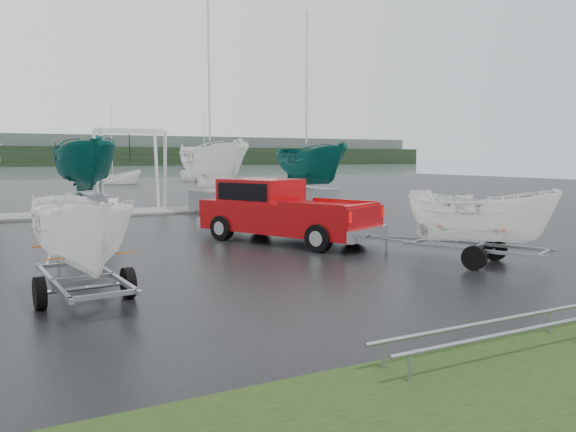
{
  "coord_description": "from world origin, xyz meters",
  "views": [
    {
      "loc": [
        -3.59,
        -14.96,
        2.74
      ],
      "look_at": [
        3.18,
        -1.95,
        1.2
      ],
      "focal_mm": 35.0,
      "sensor_mm": 36.0,
      "label": 1
    }
  ],
  "objects_px": {
    "trailer_hitched": "(480,171)",
    "trailer_parked": "(79,169)",
    "pickup_truck": "(278,209)",
    "boat_hoist": "(130,159)"
  },
  "relations": [
    {
      "from": "trailer_hitched",
      "to": "boat_hoist",
      "type": "height_order",
      "value": "trailer_hitched"
    },
    {
      "from": "boat_hoist",
      "to": "trailer_hitched",
      "type": "bearing_deg",
      "value": -74.0
    },
    {
      "from": "trailer_hitched",
      "to": "pickup_truck",
      "type": "bearing_deg",
      "value": 90.0
    },
    {
      "from": "pickup_truck",
      "to": "boat_hoist",
      "type": "height_order",
      "value": "boat_hoist"
    },
    {
      "from": "trailer_hitched",
      "to": "boat_hoist",
      "type": "distance_m",
      "value": 18.3
    },
    {
      "from": "pickup_truck",
      "to": "trailer_parked",
      "type": "height_order",
      "value": "trailer_parked"
    },
    {
      "from": "trailer_hitched",
      "to": "trailer_parked",
      "type": "bearing_deg",
      "value": 150.64
    },
    {
      "from": "pickup_truck",
      "to": "trailer_parked",
      "type": "bearing_deg",
      "value": -167.3
    },
    {
      "from": "boat_hoist",
      "to": "pickup_truck",
      "type": "bearing_deg",
      "value": -78.87
    },
    {
      "from": "trailer_parked",
      "to": "boat_hoist",
      "type": "height_order",
      "value": "trailer_parked"
    }
  ]
}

